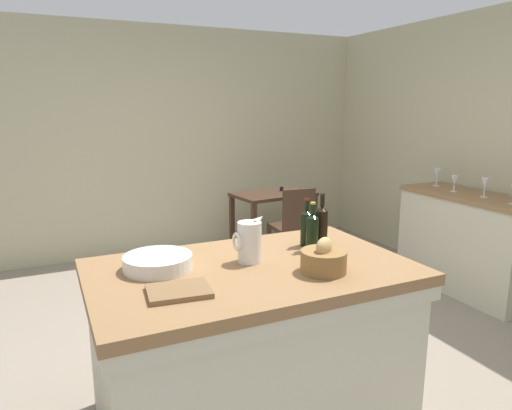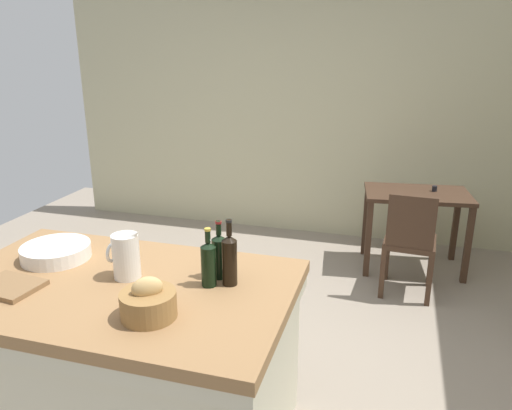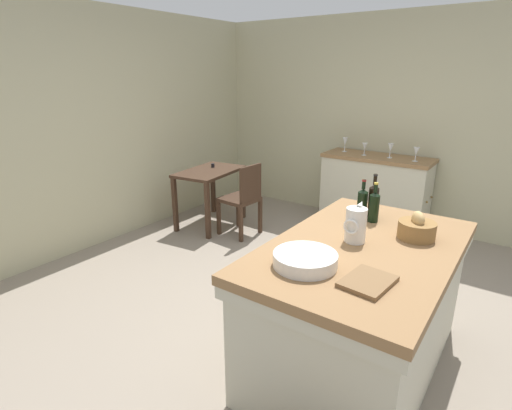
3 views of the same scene
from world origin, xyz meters
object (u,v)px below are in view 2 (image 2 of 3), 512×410
object	(u,v)px
writing_desk	(416,205)
wine_bottle_dark	(230,259)
pitcher	(126,256)
wash_bowl	(56,252)
bread_basket	(148,303)
wooden_chair	(410,241)
island_table	(124,356)
wine_bottle_amber	(219,255)
cutting_board	(9,286)
wine_bottle_green	(209,263)

from	to	relation	value
writing_desk	wine_bottle_dark	size ratio (longest dim) A/B	2.95
pitcher	wine_bottle_dark	distance (m)	0.51
wash_bowl	bread_basket	bearing A→B (deg)	-27.69
wooden_chair	pitcher	size ratio (longest dim) A/B	3.36
wine_bottle_dark	wooden_chair	bearing A→B (deg)	64.92
island_table	wine_bottle_amber	world-z (taller)	wine_bottle_amber
writing_desk	wooden_chair	distance (m)	0.58
island_table	cutting_board	bearing A→B (deg)	-157.12
pitcher	wine_bottle_green	xyz separation A→B (m)	(0.42, 0.03, 0.00)
bread_basket	wine_bottle_dark	world-z (taller)	wine_bottle_dark
writing_desk	wine_bottle_dark	xyz separation A→B (m)	(-0.92, -2.42, 0.41)
wooden_chair	cutting_board	world-z (taller)	cutting_board
cutting_board	island_table	bearing A→B (deg)	22.88
island_table	wooden_chair	world-z (taller)	same
island_table	wine_bottle_dark	distance (m)	0.77
wooden_chair	pitcher	xyz separation A→B (m)	(-1.38, -1.93, 0.52)
writing_desk	pitcher	world-z (taller)	pitcher
bread_basket	wine_bottle_dark	distance (m)	0.44
wooden_chair	wine_bottle_dark	bearing A→B (deg)	-115.08
bread_basket	wine_bottle_dark	xyz separation A→B (m)	(0.23, 0.37, 0.07)
wooden_chair	wash_bowl	size ratio (longest dim) A/B	2.49
island_table	cutting_board	world-z (taller)	cutting_board
bread_basket	cutting_board	bearing A→B (deg)	176.82
bread_basket	wine_bottle_green	xyz separation A→B (m)	(0.14, 0.33, 0.05)
pitcher	wine_bottle_green	distance (m)	0.42
cutting_board	wine_bottle_green	xyz separation A→B (m)	(0.88, 0.29, 0.10)
wine_bottle_green	island_table	bearing A→B (deg)	-166.60
wine_bottle_green	writing_desk	bearing A→B (deg)	67.75
island_table	writing_desk	distance (m)	2.95
wine_bottle_amber	wine_bottle_dark	bearing A→B (deg)	-37.29
wine_bottle_amber	wooden_chair	bearing A→B (deg)	62.43
wine_bottle_dark	bread_basket	bearing A→B (deg)	-121.33
bread_basket	wine_bottle_amber	distance (m)	0.46
wash_bowl	wine_bottle_dark	xyz separation A→B (m)	(0.98, -0.02, 0.09)
bread_basket	wooden_chair	bearing A→B (deg)	63.82
pitcher	wash_bowl	distance (m)	0.49
writing_desk	bread_basket	bearing A→B (deg)	-112.26
island_table	wooden_chair	size ratio (longest dim) A/B	1.89
wooden_chair	wash_bowl	bearing A→B (deg)	-135.24
writing_desk	cutting_board	xyz separation A→B (m)	(-1.89, -2.76, 0.29)
cutting_board	writing_desk	bearing A→B (deg)	55.57
wine_bottle_dark	wine_bottle_green	size ratio (longest dim) A/B	1.13
writing_desk	wash_bowl	world-z (taller)	wash_bowl
writing_desk	wine_bottle_green	size ratio (longest dim) A/B	3.33
pitcher	wine_bottle_dark	xyz separation A→B (m)	(0.51, 0.07, 0.02)
bread_basket	wine_bottle_green	distance (m)	0.36
wine_bottle_dark	wine_bottle_green	xyz separation A→B (m)	(-0.09, -0.04, -0.01)
bread_basket	wine_bottle_green	bearing A→B (deg)	67.61
wooden_chair	bread_basket	distance (m)	2.53
island_table	writing_desk	size ratio (longest dim) A/B	1.75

